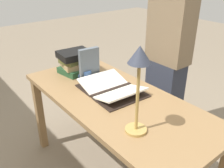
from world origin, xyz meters
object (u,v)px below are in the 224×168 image
coffee_mug (87,76)px  open_book (112,89)px  book_standing_upright (89,65)px  person_reader (168,57)px  book_stack_tall (75,62)px  reading_lamp (139,70)px

coffee_mug → open_book: bearing=-168.7°
open_book → book_standing_upright: 0.28m
open_book → person_reader: bearing=-86.4°
book_standing_upright → coffee_mug: bearing=95.0°
book_stack_tall → reading_lamp: reading_lamp is taller
reading_lamp → open_book: bearing=-22.3°
open_book → reading_lamp: (-0.46, 0.19, 0.35)m
book_stack_tall → person_reader: 0.80m
person_reader → open_book: bearing=-89.2°
reading_lamp → person_reader: bearing=-59.9°
coffee_mug → person_reader: size_ratio=0.06×
person_reader → coffee_mug: bearing=-110.0°
open_book → book_stack_tall: 0.48m
open_book → person_reader: person_reader is taller
book_stack_tall → reading_lamp: 0.99m
book_standing_upright → coffee_mug: (0.00, 0.03, -0.09)m
coffee_mug → person_reader: (-0.25, -0.68, 0.07)m
open_book → book_stack_tall: size_ratio=1.78×
open_book → reading_lamp: bearing=160.5°
book_stack_tall → book_standing_upright: 0.22m
person_reader → book_stack_tall: bearing=-125.1°
reading_lamp → coffee_mug: reading_lamp is taller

